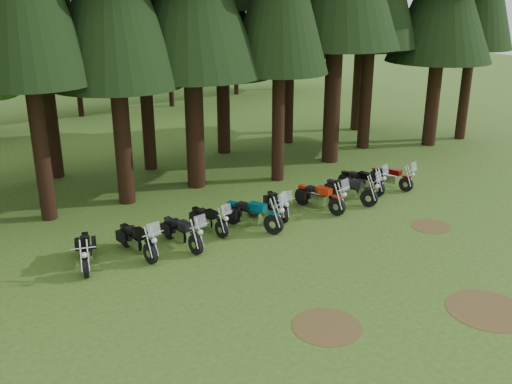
% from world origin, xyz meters
% --- Properties ---
extents(ground, '(120.00, 120.00, 0.00)m').
position_xyz_m(ground, '(0.00, 0.00, 0.00)').
color(ground, '#315616').
rests_on(ground, ground).
extents(decid_4, '(5.93, 5.76, 7.41)m').
position_xyz_m(decid_4, '(1.58, 26.32, 4.37)').
color(decid_4, black).
rests_on(decid_4, ground).
extents(decid_5, '(8.45, 8.21, 10.56)m').
position_xyz_m(decid_5, '(8.29, 25.71, 6.23)').
color(decid_5, black).
rests_on(decid_5, ground).
extents(decid_6, '(7.06, 6.86, 8.82)m').
position_xyz_m(decid_6, '(14.85, 27.01, 5.20)').
color(decid_6, black).
rests_on(decid_6, ground).
extents(decid_7, '(8.44, 8.20, 10.55)m').
position_xyz_m(decid_7, '(19.46, 26.83, 6.22)').
color(decid_7, black).
rests_on(decid_7, ground).
extents(dirt_patch_0, '(1.80, 1.80, 0.01)m').
position_xyz_m(dirt_patch_0, '(-3.00, -2.00, 0.01)').
color(dirt_patch_0, '#4C3D1E').
rests_on(dirt_patch_0, ground).
extents(dirt_patch_1, '(1.40, 1.40, 0.01)m').
position_xyz_m(dirt_patch_1, '(4.50, 0.50, 0.01)').
color(dirt_patch_1, '#4C3D1E').
rests_on(dirt_patch_1, ground).
extents(dirt_patch_2, '(2.20, 2.20, 0.01)m').
position_xyz_m(dirt_patch_2, '(1.00, -4.00, 0.01)').
color(dirt_patch_2, '#4C3D1E').
rests_on(dirt_patch_2, ground).
extents(motorcycle_0, '(0.91, 2.08, 0.89)m').
position_xyz_m(motorcycle_0, '(-6.61, 4.96, 0.45)').
color(motorcycle_0, black).
rests_on(motorcycle_0, ground).
extents(motorcycle_1, '(0.48, 2.32, 1.46)m').
position_xyz_m(motorcycle_1, '(-5.00, 4.68, 0.49)').
color(motorcycle_1, black).
rests_on(motorcycle_1, ground).
extents(motorcycle_2, '(0.48, 2.29, 1.44)m').
position_xyz_m(motorcycle_2, '(-3.53, 4.39, 0.48)').
color(motorcycle_2, black).
rests_on(motorcycle_2, ground).
extents(motorcycle_3, '(0.49, 2.08, 1.30)m').
position_xyz_m(motorcycle_3, '(-2.17, 4.89, 0.44)').
color(motorcycle_3, black).
rests_on(motorcycle_3, ground).
extents(motorcycle_4, '(1.20, 2.44, 1.58)m').
position_xyz_m(motorcycle_4, '(-0.77, 4.17, 0.53)').
color(motorcycle_4, black).
rests_on(motorcycle_4, ground).
extents(motorcycle_5, '(0.89, 2.04, 1.30)m').
position_xyz_m(motorcycle_5, '(0.71, 4.65, 0.44)').
color(motorcycle_5, black).
rests_on(motorcycle_5, ground).
extents(motorcycle_6, '(0.73, 2.40, 1.51)m').
position_xyz_m(motorcycle_6, '(2.38, 4.11, 0.50)').
color(motorcycle_6, black).
rests_on(motorcycle_6, ground).
extents(motorcycle_7, '(1.11, 2.33, 1.50)m').
position_xyz_m(motorcycle_7, '(3.92, 3.99, 0.50)').
color(motorcycle_7, black).
rests_on(motorcycle_7, ground).
extents(motorcycle_8, '(0.75, 2.26, 1.43)m').
position_xyz_m(motorcycle_8, '(5.15, 4.56, 0.48)').
color(motorcycle_8, black).
rests_on(motorcycle_8, ground).
extents(motorcycle_9, '(0.68, 2.13, 1.34)m').
position_xyz_m(motorcycle_9, '(6.64, 4.23, 0.45)').
color(motorcycle_9, black).
rests_on(motorcycle_9, ground).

